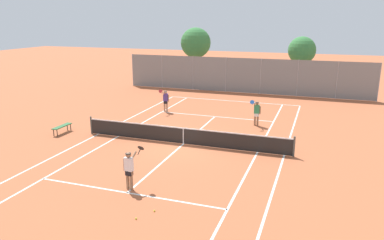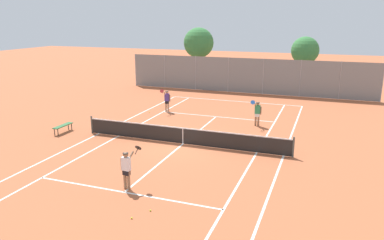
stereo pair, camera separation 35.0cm
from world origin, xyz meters
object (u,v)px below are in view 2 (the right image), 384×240
Objects in this scene: player_far_left at (167,100)px; loose_tennis_ball_3 at (149,112)px; tree_behind_right at (304,52)px; courtside_bench at (63,126)px; loose_tennis_ball_2 at (240,148)px; player_near_side at (126,168)px; loose_tennis_ball_1 at (150,210)px; player_far_right at (257,112)px; tennis_net at (183,135)px; loose_tennis_ball_0 at (132,218)px; tree_behind_left at (199,44)px.

player_far_left is 26.88× the size of loose_tennis_ball_3.
tree_behind_right is at bearing 54.87° from player_far_left.
tree_behind_right reaches higher than courtside_bench.
courtside_bench is (-10.85, -0.84, 0.38)m from loose_tennis_ball_2.
loose_tennis_ball_1 is at bearing -38.32° from player_near_side.
courtside_bench reaches higher than loose_tennis_ball_3.
player_far_left is at bearing 111.65° from loose_tennis_ball_1.
player_far_right is at bearing 27.23° from courtside_bench.
player_far_left and player_far_right have the same top height.
tennis_net is 181.82× the size of loose_tennis_ball_3.
loose_tennis_ball_2 is at bearing 79.01° from loose_tennis_ball_1.
loose_tennis_ball_0 is 0.01× the size of tree_behind_right.
player_far_left is (-3.82, 12.60, 0.00)m from player_near_side.
courtside_bench is 0.29× the size of tree_behind_right.
loose_tennis_ball_1 is 1.00× the size of loose_tennis_ball_2.
player_far_left is at bearing 106.87° from player_near_side.
player_far_right is 16.96m from tree_behind_left.
tree_behind_left reaches higher than loose_tennis_ball_0.
tennis_net is 7.62m from loose_tennis_ball_1.
tennis_net is 20.30m from tree_behind_left.
loose_tennis_ball_0 is 15.32m from loose_tennis_ball_3.
player_far_right reaches higher than loose_tennis_ball_3.
loose_tennis_ball_3 is (-5.01, 5.84, -0.48)m from tennis_net.
tennis_net is 6.76× the size of player_far_right.
loose_tennis_ball_2 is at bearing 63.17° from player_near_side.
player_far_right is 0.30× the size of tree_behind_left.
player_near_side and player_far_left have the same top height.
player_far_left is at bearing 168.10° from player_far_right.
player_near_side reaches higher than loose_tennis_ball_3.
loose_tennis_ball_1 is (-1.49, -12.48, -0.89)m from player_far_right.
tennis_net is 2.34× the size of tree_behind_right.
player_near_side is 26.88× the size of loose_tennis_ball_0.
tennis_net is 6.76× the size of player_near_side.
tree_behind_left is at bearing 98.40° from player_far_left.
player_far_left reaches higher than courtside_bench.
loose_tennis_ball_2 is 19.11m from tree_behind_right.
tree_behind_left reaches higher than tennis_net.
player_far_right is 26.88× the size of loose_tennis_ball_3.
tennis_net is 7.70m from courtside_bench.
courtside_bench is at bearing -95.67° from tree_behind_left.
player_far_left is 13.14m from tree_behind_left.
courtside_bench is at bearing -122.78° from tree_behind_right.
loose_tennis_ball_2 is 9.87m from loose_tennis_ball_3.
player_far_right is 4.83m from loose_tennis_ball_2.
tree_behind_left is at bearing 115.33° from loose_tennis_ball_2.
tree_behind_left reaches higher than loose_tennis_ball_1.
tennis_net is at bearing -49.38° from loose_tennis_ball_3.
tennis_net is 5.98m from player_far_right.
player_near_side is 0.30× the size of tree_behind_left.
player_near_side is at bearing -67.38° from loose_tennis_ball_3.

